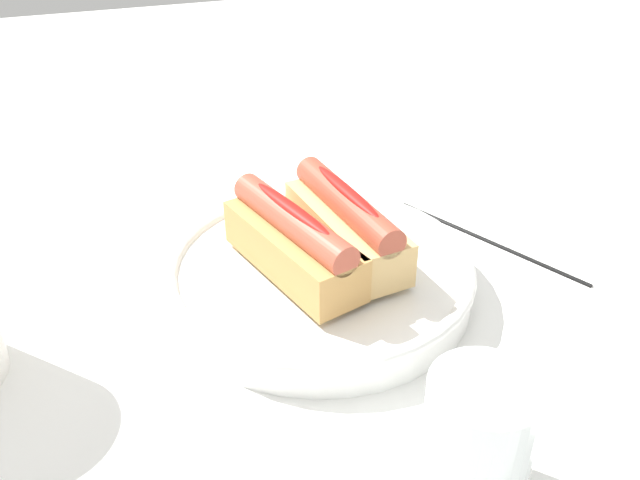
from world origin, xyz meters
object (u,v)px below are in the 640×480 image
at_px(serving_bowl, 320,274).
at_px(water_glass, 476,445).
at_px(hotdog_back, 293,242).
at_px(chopstick_near, 489,240).
at_px(hotdog_front, 346,223).

bearing_deg(serving_bowl, water_glass, -175.99).
relative_size(hotdog_back, water_glass, 1.75).
bearing_deg(chopstick_near, hotdog_back, 71.87).
distance_m(serving_bowl, hotdog_front, 0.05).
relative_size(serving_bowl, chopstick_near, 1.25).
xyz_separation_m(hotdog_back, water_glass, (-0.23, -0.04, -0.02)).
distance_m(hotdog_front, chopstick_near, 0.17).
relative_size(serving_bowl, hotdog_front, 1.77).
bearing_deg(hotdog_front, hotdog_back, 102.99).
xyz_separation_m(hotdog_front, water_glass, (-0.24, 0.01, -0.02)).
bearing_deg(chopstick_near, water_glass, 120.33).
xyz_separation_m(hotdog_front, chopstick_near, (0.01, -0.16, -0.06)).
bearing_deg(hotdog_back, chopstick_near, -83.12).
relative_size(serving_bowl, water_glass, 3.04).
bearing_deg(hotdog_front, serving_bowl, 102.99).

